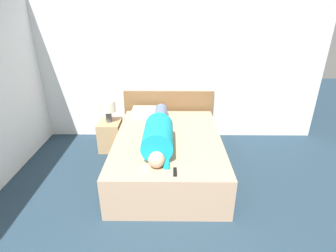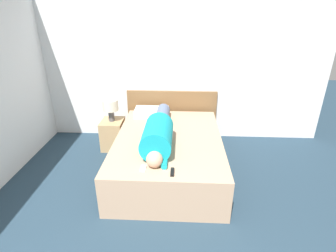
{
  "view_description": "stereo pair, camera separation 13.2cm",
  "coord_description": "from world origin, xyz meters",
  "px_view_note": "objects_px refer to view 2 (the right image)",
  "views": [
    {
      "loc": [
        0.12,
        -0.99,
        2.23
      ],
      "look_at": [
        0.09,
        2.18,
        0.8
      ],
      "focal_mm": 28.0,
      "sensor_mm": 36.0,
      "label": 1
    },
    {
      "loc": [
        0.25,
        -0.98,
        2.23
      ],
      "look_at": [
        0.09,
        2.18,
        0.8
      ],
      "focal_mm": 28.0,
      "sensor_mm": 36.0,
      "label": 2
    }
  ],
  "objects_px": {
    "tv_remote": "(172,172)",
    "person_lying": "(159,132)",
    "table_lamp": "(111,106)",
    "pillow_near_headboard": "(152,112)",
    "cell_phone": "(143,168)",
    "nightstand": "(113,134)",
    "bed": "(169,154)"
  },
  "relations": [
    {
      "from": "table_lamp",
      "to": "tv_remote",
      "type": "xyz_separation_m",
      "value": [
        1.07,
        -1.54,
        -0.19
      ]
    },
    {
      "from": "nightstand",
      "to": "cell_phone",
      "type": "relative_size",
      "value": 3.84
    },
    {
      "from": "pillow_near_headboard",
      "to": "person_lying",
      "type": "bearing_deg",
      "value": -78.3
    },
    {
      "from": "cell_phone",
      "to": "person_lying",
      "type": "bearing_deg",
      "value": 78.68
    },
    {
      "from": "nightstand",
      "to": "table_lamp",
      "type": "bearing_deg",
      "value": 75.96
    },
    {
      "from": "tv_remote",
      "to": "table_lamp",
      "type": "bearing_deg",
      "value": 124.83
    },
    {
      "from": "cell_phone",
      "to": "nightstand",
      "type": "bearing_deg",
      "value": 116.52
    },
    {
      "from": "bed",
      "to": "tv_remote",
      "type": "xyz_separation_m",
      "value": [
        0.09,
        -0.87,
        0.29
      ]
    },
    {
      "from": "nightstand",
      "to": "table_lamp",
      "type": "xyz_separation_m",
      "value": [
        0.0,
        0.0,
        0.51
      ]
    },
    {
      "from": "table_lamp",
      "to": "pillow_near_headboard",
      "type": "bearing_deg",
      "value": 12.9
    },
    {
      "from": "tv_remote",
      "to": "person_lying",
      "type": "bearing_deg",
      "value": 106.74
    },
    {
      "from": "nightstand",
      "to": "pillow_near_headboard",
      "type": "distance_m",
      "value": 0.76
    },
    {
      "from": "bed",
      "to": "pillow_near_headboard",
      "type": "relative_size",
      "value": 3.66
    },
    {
      "from": "cell_phone",
      "to": "pillow_near_headboard",
      "type": "bearing_deg",
      "value": 92.81
    },
    {
      "from": "pillow_near_headboard",
      "to": "cell_phone",
      "type": "xyz_separation_m",
      "value": [
        0.08,
        -1.63,
        -0.05
      ]
    },
    {
      "from": "person_lying",
      "to": "cell_phone",
      "type": "distance_m",
      "value": 0.66
    },
    {
      "from": "table_lamp",
      "to": "person_lying",
      "type": "distance_m",
      "value": 1.21
    },
    {
      "from": "nightstand",
      "to": "pillow_near_headboard",
      "type": "bearing_deg",
      "value": 12.9
    },
    {
      "from": "table_lamp",
      "to": "tv_remote",
      "type": "height_order",
      "value": "table_lamp"
    },
    {
      "from": "table_lamp",
      "to": "bed",
      "type": "bearing_deg",
      "value": -34.13
    },
    {
      "from": "bed",
      "to": "person_lying",
      "type": "distance_m",
      "value": 0.49
    },
    {
      "from": "pillow_near_headboard",
      "to": "tv_remote",
      "type": "height_order",
      "value": "pillow_near_headboard"
    },
    {
      "from": "bed",
      "to": "cell_phone",
      "type": "bearing_deg",
      "value": -107.23
    },
    {
      "from": "nightstand",
      "to": "tv_remote",
      "type": "distance_m",
      "value": 1.91
    },
    {
      "from": "table_lamp",
      "to": "cell_phone",
      "type": "bearing_deg",
      "value": -63.48
    },
    {
      "from": "table_lamp",
      "to": "pillow_near_headboard",
      "type": "relative_size",
      "value": 0.65
    },
    {
      "from": "tv_remote",
      "to": "cell_phone",
      "type": "relative_size",
      "value": 1.15
    },
    {
      "from": "bed",
      "to": "person_lying",
      "type": "bearing_deg",
      "value": -125.13
    },
    {
      "from": "table_lamp",
      "to": "tv_remote",
      "type": "distance_m",
      "value": 1.89
    },
    {
      "from": "bed",
      "to": "tv_remote",
      "type": "distance_m",
      "value": 0.92
    },
    {
      "from": "pillow_near_headboard",
      "to": "tv_remote",
      "type": "xyz_separation_m",
      "value": [
        0.42,
        -1.69,
        -0.05
      ]
    },
    {
      "from": "bed",
      "to": "table_lamp",
      "type": "xyz_separation_m",
      "value": [
        -0.99,
        0.67,
        0.48
      ]
    }
  ]
}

